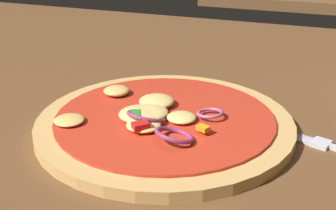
{
  "coord_description": "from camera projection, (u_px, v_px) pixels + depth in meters",
  "views": [
    {
      "loc": [
        0.16,
        -0.45,
        0.25
      ],
      "look_at": [
        -0.0,
        -0.01,
        0.05
      ],
      "focal_mm": 46.66,
      "sensor_mm": 36.0,
      "label": 1
    }
  ],
  "objects": [
    {
      "name": "pizza",
      "position": [
        160.0,
        121.0,
        0.5
      ],
      "size": [
        0.29,
        0.29,
        0.03
      ],
      "color": "tan",
      "rests_on": "dining_table"
    },
    {
      "name": "dining_table",
      "position": [
        174.0,
        128.0,
        0.53
      ],
      "size": [
        1.49,
        1.08,
        0.03
      ],
      "color": "brown",
      "rests_on": "ground"
    }
  ]
}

